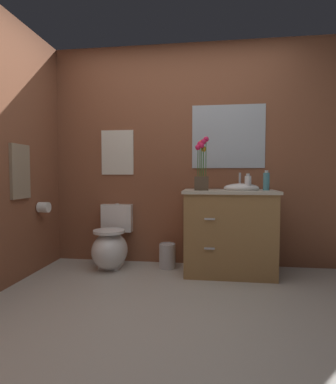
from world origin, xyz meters
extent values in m
plane|color=#B2ADA3|center=(0.00, 0.00, 0.00)|extent=(9.96, 9.96, 0.00)
cube|color=brown|center=(0.20, 1.48, 1.25)|extent=(4.65, 0.05, 2.50)
ellipsoid|color=white|center=(-0.75, 1.14, 0.20)|extent=(0.38, 0.48, 0.40)
cube|color=white|center=(-0.75, 1.19, 0.09)|extent=(0.22, 0.26, 0.18)
cube|color=white|center=(-0.75, 1.42, 0.52)|extent=(0.36, 0.13, 0.32)
cylinder|color=white|center=(-0.75, 1.12, 0.42)|extent=(0.34, 0.34, 0.03)
cylinder|color=#B7B7BC|center=(-0.75, 1.42, 0.68)|extent=(0.04, 0.04, 0.02)
cube|color=#9E7242|center=(0.52, 1.16, 0.42)|extent=(0.90, 0.52, 0.84)
cube|color=beige|center=(0.52, 1.16, 0.85)|extent=(0.94, 0.56, 0.03)
ellipsoid|color=white|center=(0.64, 1.16, 0.89)|extent=(0.36, 0.26, 0.10)
cylinder|color=#B7B7BC|center=(0.64, 1.32, 0.96)|extent=(0.02, 0.02, 0.18)
cube|color=#B7B7BC|center=(0.32, 0.89, 0.60)|extent=(0.10, 0.02, 0.02)
cube|color=#B7B7BC|center=(0.32, 0.89, 0.32)|extent=(0.10, 0.02, 0.02)
cube|color=#4C3D2D|center=(0.24, 1.09, 0.94)|extent=(0.14, 0.14, 0.14)
cylinder|color=#386B2D|center=(0.28, 1.08, 1.19)|extent=(0.01, 0.01, 0.37)
sphere|color=#E01E51|center=(0.28, 1.08, 1.38)|extent=(0.06, 0.06, 0.06)
cylinder|color=#386B2D|center=(0.26, 1.10, 1.15)|extent=(0.01, 0.01, 0.28)
sphere|color=orange|center=(0.26, 1.10, 1.29)|extent=(0.06, 0.06, 0.06)
cylinder|color=#386B2D|center=(0.23, 1.12, 1.18)|extent=(0.01, 0.01, 0.34)
sphere|color=orange|center=(0.23, 1.12, 1.35)|extent=(0.06, 0.06, 0.06)
cylinder|color=#386B2D|center=(0.22, 1.10, 1.17)|extent=(0.01, 0.01, 0.33)
sphere|color=#E01E51|center=(0.22, 1.10, 1.34)|extent=(0.06, 0.06, 0.06)
cylinder|color=#386B2D|center=(0.20, 1.08, 1.15)|extent=(0.01, 0.01, 0.29)
sphere|color=#E01E51|center=(0.20, 1.08, 1.30)|extent=(0.06, 0.06, 0.06)
cylinder|color=#386B2D|center=(0.23, 1.07, 1.16)|extent=(0.01, 0.01, 0.31)
sphere|color=#E01E51|center=(0.23, 1.07, 1.32)|extent=(0.06, 0.06, 0.06)
cylinder|color=#386B2D|center=(0.25, 1.07, 1.18)|extent=(0.01, 0.01, 0.35)
sphere|color=#E01E51|center=(0.25, 1.07, 1.35)|extent=(0.06, 0.06, 0.06)
cylinder|color=white|center=(0.70, 1.09, 0.94)|extent=(0.07, 0.07, 0.15)
cylinder|color=#B7B7BC|center=(0.70, 1.09, 1.03)|extent=(0.04, 0.04, 0.02)
cylinder|color=teal|center=(0.89, 1.17, 0.96)|extent=(0.06, 0.06, 0.18)
cylinder|color=silver|center=(0.89, 1.17, 1.06)|extent=(0.04, 0.04, 0.02)
cylinder|color=#B7B7BC|center=(-0.14, 1.25, 0.13)|extent=(0.18, 0.18, 0.26)
torus|color=#B7B7BC|center=(-0.14, 1.25, 0.27)|extent=(0.18, 0.18, 0.01)
cube|color=silver|center=(-0.75, 1.45, 1.29)|extent=(0.38, 0.01, 0.52)
cube|color=#B2BCC6|center=(0.52, 1.45, 1.45)|extent=(0.80, 0.01, 0.70)
cube|color=gray|center=(-1.48, 0.68, 1.06)|extent=(0.03, 0.28, 0.52)
cylinder|color=white|center=(-1.42, 0.99, 0.68)|extent=(0.11, 0.11, 0.11)
camera|label=1|loc=(0.31, -2.04, 1.02)|focal=28.61mm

